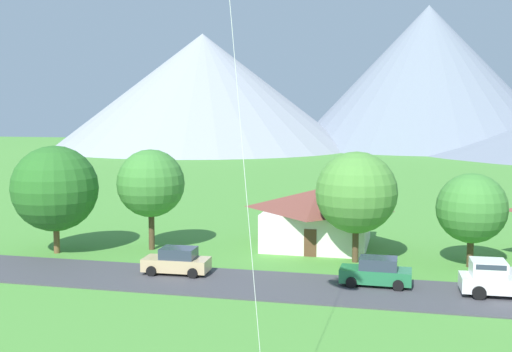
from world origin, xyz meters
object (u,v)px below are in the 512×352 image
Objects in this scene: parked_car_green_mid_west at (376,272)px; tree_right_of_center at (151,183)px; tree_center at (356,192)px; pickup_truck_white_west_side at (506,279)px; tree_near_left at (472,208)px; tree_near_right at (55,188)px; parked_car_tan_mid_east at (177,261)px; house_leftmost at (318,216)px.

tree_right_of_center is at bearing 159.62° from parked_car_green_mid_west.
tree_center reaches higher than pickup_truck_white_west_side.
tree_near_left is 29.32m from tree_near_right.
parked_car_green_mid_west is at bearing 0.79° from parked_car_tan_mid_east.
tree_right_of_center is at bearing 164.15° from pickup_truck_white_west_side.
pickup_truck_white_west_side is at bearing -79.41° from tree_near_left.
tree_center is 1.82× the size of parked_car_green_mid_west.
parked_car_tan_mid_east is at bearing -151.14° from tree_center.
tree_near_right is at bearing -174.86° from tree_near_left.
tree_right_of_center is 1.79× the size of parked_car_green_mid_west.
house_leftmost is 16.47m from pickup_truck_white_west_side.
parked_car_green_mid_west is (-5.92, -6.20, -3.12)m from tree_near_left.
tree_near_left is (10.87, -4.31, 1.69)m from house_leftmost.
tree_near_right is (-6.35, -2.71, -0.23)m from tree_right_of_center.
parked_car_tan_mid_east is at bearing -55.76° from tree_right_of_center.
tree_center is at bearing 28.86° from parked_car_tan_mid_east.
tree_right_of_center is at bearing -160.56° from house_leftmost.
tree_right_of_center is 1.44× the size of pickup_truck_white_west_side.
tree_near_right is at bearing 172.27° from pickup_truck_white_west_side.
tree_right_of_center is at bearing 178.21° from tree_center.
parked_car_tan_mid_east is at bearing -179.21° from parked_car_green_mid_west.
parked_car_green_mid_west is at bearing -73.89° from tree_center.
tree_center is at bearing -177.04° from tree_near_left.
parked_car_green_mid_west is 0.99× the size of parked_car_tan_mid_east.
parked_car_tan_mid_east is (4.39, -6.46, -4.15)m from tree_right_of_center.
tree_right_of_center is 6.90m from tree_near_right.
tree_center is at bearing 106.11° from parked_car_green_mid_west.
parked_car_green_mid_west is (23.27, -3.57, -3.92)m from tree_near_right.
tree_center reaches higher than parked_car_green_mid_west.
tree_center is at bearing -1.79° from tree_right_of_center.
house_leftmost is 1.05× the size of tree_near_right.
house_leftmost is 1.95× the size of parked_car_tan_mid_east.
house_leftmost is at bearing 124.80° from tree_center.
tree_center is 1.80× the size of parked_car_tan_mid_east.
tree_center is (3.27, -4.70, 2.57)m from house_leftmost.
tree_right_of_center reaches higher than parked_car_green_mid_west.
tree_near_right is 30.96m from pickup_truck_white_west_side.
tree_right_of_center is at bearing 23.13° from tree_near_right.
pickup_truck_white_west_side reaches higher than parked_car_green_mid_west.
tree_right_of_center is 0.96× the size of tree_near_right.
tree_right_of_center reaches higher than pickup_truck_white_west_side.
parked_car_tan_mid_east is at bearing 178.87° from pickup_truck_white_west_side.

